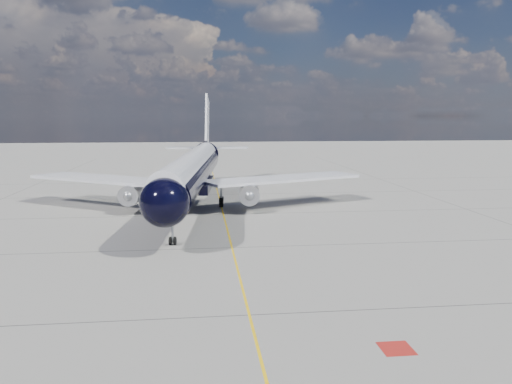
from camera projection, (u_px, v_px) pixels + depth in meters
ground at (221, 207)px, 63.14m from camera, size 320.00×320.00×0.00m
taxiway_centerline at (223, 214)px, 58.23m from camera, size 0.16×160.00×0.01m
red_marking at (396, 348)px, 24.63m from camera, size 1.60×1.60×0.01m
main_airliner at (194, 170)px, 62.59m from camera, size 42.89×52.42×15.14m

